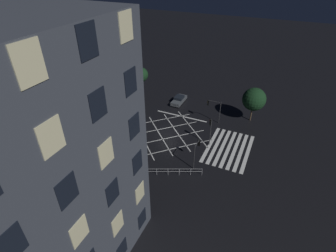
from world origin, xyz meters
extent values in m
plane|color=black|center=(0.00, 0.00, 0.00)|extent=(200.00, 200.00, 0.00)
cube|color=silver|center=(0.00, -6.94, 0.00)|extent=(9.17, 0.50, 0.01)
cube|color=silver|center=(0.00, -7.84, 0.00)|extent=(9.17, 0.50, 0.01)
cube|color=silver|center=(0.00, -8.74, 0.00)|extent=(9.17, 0.50, 0.01)
cube|color=silver|center=(0.00, -9.64, 0.00)|extent=(9.17, 0.50, 0.01)
cube|color=silver|center=(0.00, -10.54, 0.00)|extent=(9.17, 0.50, 0.01)
cube|color=silver|center=(0.00, -11.44, 0.00)|extent=(9.17, 0.50, 0.01)
cube|color=silver|center=(0.00, -12.34, 0.00)|extent=(9.17, 0.50, 0.01)
cube|color=silver|center=(2.88, -2.88, 0.00)|extent=(8.02, 8.02, 0.01)
cube|color=silver|center=(-2.88, -2.88, 0.00)|extent=(8.02, 8.02, 0.01)
cube|color=silver|center=(0.96, -0.96, 0.00)|extent=(8.02, 8.02, 0.01)
cube|color=silver|center=(-0.96, -0.96, 0.00)|extent=(8.02, 8.02, 0.01)
cube|color=silver|center=(-0.96, 0.96, 0.00)|extent=(8.02, 8.02, 0.01)
cube|color=silver|center=(0.96, 0.96, 0.00)|extent=(8.02, 8.02, 0.01)
cube|color=silver|center=(-2.88, 2.88, 0.00)|extent=(8.02, 8.02, 0.01)
cube|color=silver|center=(2.88, 2.88, 0.00)|extent=(8.02, 8.02, 0.01)
cube|color=silver|center=(5.59, 0.00, 0.00)|extent=(0.30, 9.17, 0.01)
cube|color=black|center=(-20.60, -5.03, 2.00)|extent=(1.40, 0.06, 1.80)
cube|color=black|center=(-17.06, -5.03, 2.00)|extent=(1.40, 0.06, 1.80)
cube|color=beige|center=(-20.60, -5.03, 5.57)|extent=(1.40, 0.06, 1.80)
cube|color=beige|center=(-17.06, -5.03, 5.57)|extent=(1.40, 0.06, 1.80)
cube|color=beige|center=(-24.13, -5.03, 9.14)|extent=(1.40, 0.06, 1.80)
cube|color=black|center=(-20.60, -5.03, 9.14)|extent=(1.40, 0.06, 1.80)
cube|color=black|center=(-17.06, -5.03, 9.14)|extent=(1.40, 0.06, 1.80)
cube|color=black|center=(-27.67, -5.03, 12.70)|extent=(1.40, 0.06, 1.80)
cube|color=black|center=(-24.13, -5.03, 12.70)|extent=(1.40, 0.06, 1.80)
cube|color=beige|center=(-20.60, -5.03, 12.70)|extent=(1.40, 0.06, 1.80)
cube|color=black|center=(-17.06, -5.03, 12.70)|extent=(1.40, 0.06, 1.80)
cube|color=beige|center=(-24.13, -5.03, 16.27)|extent=(1.40, 0.06, 1.80)
cube|color=black|center=(-20.60, -5.03, 16.27)|extent=(1.40, 0.06, 1.80)
cube|color=black|center=(-17.06, -5.03, 16.27)|extent=(1.40, 0.06, 1.80)
cube|color=beige|center=(-24.13, -5.03, 19.84)|extent=(1.40, 0.06, 1.80)
cube|color=black|center=(-20.60, -5.03, 19.84)|extent=(1.40, 0.06, 1.80)
cube|color=beige|center=(-17.06, -5.03, 19.84)|extent=(1.40, 0.06, 1.80)
cylinder|color=#2D2D30|center=(6.13, -6.47, 1.97)|extent=(0.11, 0.11, 3.94)
cylinder|color=#2D2D30|center=(6.13, -5.43, 3.79)|extent=(0.09, 2.07, 0.09)
cube|color=black|center=(6.13, -4.40, 3.34)|extent=(0.28, 0.16, 0.90)
sphere|color=black|center=(6.13, -4.29, 3.64)|extent=(0.18, 0.18, 0.18)
sphere|color=orange|center=(6.13, -4.29, 3.34)|extent=(0.18, 0.18, 0.18)
sphere|color=black|center=(6.13, -4.29, 3.04)|extent=(0.18, 0.18, 0.18)
cube|color=black|center=(6.13, -4.49, 3.34)|extent=(0.36, 0.02, 0.98)
cylinder|color=#2D2D30|center=(-6.05, 6.73, 2.13)|extent=(0.11, 0.11, 4.26)
cube|color=black|center=(-5.91, 6.73, 3.76)|extent=(0.16, 0.28, 0.90)
sphere|color=black|center=(-5.80, 6.73, 4.06)|extent=(0.18, 0.18, 0.18)
sphere|color=black|center=(-5.80, 6.73, 3.76)|extent=(0.18, 0.18, 0.18)
sphere|color=green|center=(-5.80, 6.73, 3.46)|extent=(0.18, 0.18, 0.18)
cube|color=black|center=(-6.00, 6.73, 3.76)|extent=(0.02, 0.36, 0.98)
cylinder|color=#2D2D30|center=(-0.30, -6.81, 2.20)|extent=(0.11, 0.11, 4.39)
cube|color=black|center=(-0.30, -6.68, 3.89)|extent=(0.28, 0.16, 0.90)
sphere|color=red|center=(-0.30, -6.56, 4.19)|extent=(0.18, 0.18, 0.18)
sphere|color=black|center=(-0.30, -6.56, 3.89)|extent=(0.18, 0.18, 0.18)
sphere|color=black|center=(-0.30, -6.56, 3.59)|extent=(0.18, 0.18, 0.18)
cube|color=black|center=(-0.30, -6.77, 3.89)|extent=(0.36, 0.02, 0.98)
cylinder|color=#2D2D30|center=(-6.15, -6.47, 1.85)|extent=(0.11, 0.11, 3.70)
cylinder|color=#2D2D30|center=(-5.31, -6.47, 3.55)|extent=(1.69, 0.09, 0.09)
cube|color=black|center=(-4.46, -6.47, 3.10)|extent=(0.16, 0.28, 0.90)
sphere|color=black|center=(-4.35, -6.47, 3.40)|extent=(0.18, 0.18, 0.18)
sphere|color=black|center=(-4.35, -6.47, 3.10)|extent=(0.18, 0.18, 0.18)
sphere|color=green|center=(-4.35, -6.47, 2.80)|extent=(0.18, 0.18, 0.18)
cube|color=black|center=(-4.55, -6.47, 3.10)|extent=(0.02, 0.36, 0.98)
cylinder|color=#2D2D30|center=(-6.94, 6.32, 2.05)|extent=(0.11, 0.11, 4.11)
cylinder|color=#2D2D30|center=(-6.94, 5.26, 3.96)|extent=(0.09, 2.13, 0.09)
cube|color=black|center=(-6.94, 4.19, 3.51)|extent=(0.28, 0.16, 0.90)
sphere|color=red|center=(-6.94, 4.08, 3.81)|extent=(0.18, 0.18, 0.18)
sphere|color=black|center=(-6.94, 4.08, 3.51)|extent=(0.18, 0.18, 0.18)
sphere|color=black|center=(-6.94, 4.08, 3.21)|extent=(0.18, 0.18, 0.18)
cube|color=black|center=(-6.94, 4.28, 3.51)|extent=(0.36, 0.02, 0.98)
cylinder|color=#2D2D30|center=(-7.83, 14.66, 4.71)|extent=(0.14, 0.14, 9.43)
sphere|color=#F4EAC6|center=(-7.83, 14.66, 9.59)|extent=(0.55, 0.55, 0.55)
cylinder|color=#2D2D30|center=(3.55, 11.82, 4.96)|extent=(0.14, 0.14, 9.93)
sphere|color=#F4EAC6|center=(3.55, 11.82, 10.10)|extent=(0.58, 0.58, 0.58)
cylinder|color=brown|center=(9.23, -11.09, 1.27)|extent=(0.20, 0.20, 2.54)
sphere|color=#143319|center=(9.23, -11.09, 3.96)|extent=(3.77, 3.77, 3.77)
cylinder|color=brown|center=(10.64, 10.69, 1.46)|extent=(0.23, 0.23, 2.93)
sphere|color=#143319|center=(10.64, 10.69, 4.00)|extent=(2.86, 2.86, 2.86)
cube|color=#474C51|center=(9.98, 2.29, 0.51)|extent=(4.27, 1.70, 0.63)
cube|color=black|center=(10.08, 2.29, 1.06)|extent=(1.79, 1.50, 0.49)
sphere|color=white|center=(7.89, 1.76, 0.45)|extent=(0.16, 0.16, 0.16)
sphere|color=white|center=(7.89, 2.82, 0.45)|extent=(0.16, 0.16, 0.16)
cylinder|color=black|center=(8.65, 1.56, 0.32)|extent=(0.64, 0.20, 0.64)
cylinder|color=black|center=(8.65, 3.02, 0.32)|extent=(0.64, 0.20, 0.64)
cylinder|color=black|center=(11.30, 1.56, 0.32)|extent=(0.64, 0.20, 0.64)
cylinder|color=black|center=(11.30, 3.02, 0.32)|extent=(0.64, 0.20, 0.64)
cylinder|color=#B7B7BC|center=(-10.40, -0.04, 0.53)|extent=(0.05, 0.05, 1.05)
cylinder|color=#B7B7BC|center=(-9.81, -1.34, 0.53)|extent=(0.05, 0.05, 1.05)
cylinder|color=#B7B7BC|center=(-9.21, -2.64, 0.53)|extent=(0.05, 0.05, 1.05)
cylinder|color=#B7B7BC|center=(-8.62, -3.94, 0.53)|extent=(0.05, 0.05, 1.05)
cylinder|color=#B7B7BC|center=(-8.02, -5.24, 0.53)|extent=(0.05, 0.05, 1.05)
cylinder|color=#B7B7BC|center=(-7.43, -6.54, 0.53)|extent=(0.05, 0.05, 1.05)
cylinder|color=#B7B7BC|center=(-6.83, -7.84, 0.53)|extent=(0.05, 0.05, 1.05)
cylinder|color=#B7B7BC|center=(-8.62, -3.94, 1.01)|extent=(3.60, 7.82, 0.04)
cylinder|color=#B7B7BC|center=(-8.62, -3.94, 0.58)|extent=(3.60, 7.82, 0.04)
camera|label=1|loc=(-30.91, -14.13, 23.38)|focal=28.00mm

